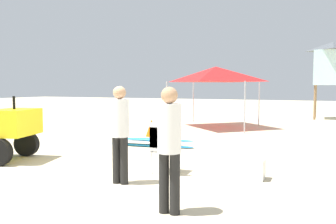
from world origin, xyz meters
name	(u,v)px	position (x,y,z in m)	size (l,w,h in m)	color
ground	(103,174)	(0.00, 0.00, 0.00)	(80.00, 80.00, 0.00)	beige
stacked_plastic_chairs	(164,143)	(1.08, 0.53, 0.60)	(0.48, 0.48, 1.02)	white
surfboard_pile	(151,143)	(-0.55, 3.17, 0.11)	(2.53, 0.71, 0.24)	#268CCC
lifeguard_near_left	(169,141)	(2.05, -1.38, 0.99)	(0.32, 0.32, 1.72)	black
lifeguard_near_center	(120,128)	(0.67, -0.41, 1.00)	(0.32, 0.32, 1.73)	black
popup_canopy	(216,74)	(-0.22, 8.57, 2.24)	(3.17, 3.17, 2.57)	#B2B2B7
lifeguard_tower	(332,63)	(4.35, 14.62, 2.94)	(1.98, 1.98, 4.06)	olive
traffic_cone_near	(152,128)	(-1.46, 5.03, 0.29)	(0.41, 0.41, 0.59)	orange
cooler_box	(250,169)	(2.71, 0.85, 0.19)	(0.53, 0.33, 0.38)	white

